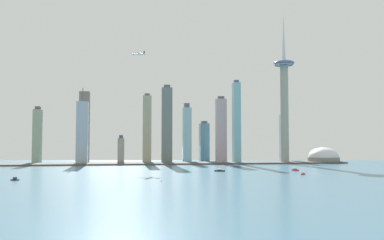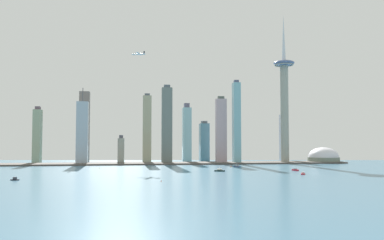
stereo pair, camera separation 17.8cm
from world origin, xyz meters
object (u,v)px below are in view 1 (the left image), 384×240
(skyscraper_4, at_px, (204,142))
(channel_buoy_2, at_px, (161,181))
(observation_tower, at_px, (284,93))
(skyscraper_0, at_px, (84,127))
(channel_buoy_0, at_px, (231,166))
(skyscraper_1, at_px, (236,123))
(skyscraper_2, at_px, (147,129))
(skyscraper_3, at_px, (37,136))
(airplane, at_px, (138,54))
(stadium_dome, at_px, (323,158))
(boat_1, at_px, (237,166))
(skyscraper_8, at_px, (82,133))
(skyscraper_6, at_px, (284,138))
(skyscraper_9, at_px, (221,131))
(channel_buoy_1, at_px, (100,168))
(boat_4, at_px, (220,170))
(skyscraper_10, at_px, (121,150))
(boat_2, at_px, (303,174))
(boat_3, at_px, (295,170))
(skyscraper_5, at_px, (167,125))
(skyscraper_7, at_px, (187,134))
(boat_0, at_px, (15,179))

(skyscraper_4, bearing_deg, channel_buoy_2, -105.99)
(observation_tower, xyz_separation_m, skyscraper_0, (-440.87, 75.07, -74.55))
(channel_buoy_0, bearing_deg, skyscraper_1, 70.20)
(skyscraper_2, bearing_deg, skyscraper_3, 175.93)
(skyscraper_2, xyz_separation_m, airplane, (-20.14, -19.12, 164.49))
(stadium_dome, relative_size, boat_1, 3.92)
(airplane, bearing_deg, observation_tower, -169.77)
(skyscraper_8, distance_m, airplane, 210.38)
(skyscraper_6, relative_size, skyscraper_8, 0.83)
(skyscraper_8, bearing_deg, skyscraper_6, 7.76)
(skyscraper_2, height_order, skyscraper_9, skyscraper_2)
(skyscraper_0, bearing_deg, channel_buoy_1, -73.95)
(skyscraper_3, distance_m, channel_buoy_1, 243.17)
(skyscraper_1, bearing_deg, boat_4, -111.54)
(skyscraper_9, height_order, airplane, airplane)
(skyscraper_6, height_order, channel_buoy_2, skyscraper_6)
(skyscraper_3, distance_m, channel_buoy_0, 435.91)
(skyscraper_8, height_order, airplane, airplane)
(skyscraper_4, distance_m, channel_buoy_0, 212.37)
(skyscraper_3, bearing_deg, boat_1, -23.16)
(skyscraper_2, relative_size, skyscraper_9, 1.06)
(skyscraper_10, bearing_deg, skyscraper_4, 13.35)
(skyscraper_1, bearing_deg, skyscraper_6, 30.13)
(skyscraper_9, relative_size, boat_1, 8.21)
(observation_tower, relative_size, boat_2, 20.62)
(boat_3, xyz_separation_m, channel_buoy_2, (-230.19, -145.19, -0.36))
(skyscraper_0, distance_m, boat_4, 383.22)
(observation_tower, relative_size, skyscraper_10, 5.36)
(skyscraper_2, bearing_deg, skyscraper_4, 17.96)
(stadium_dome, distance_m, boat_2, 339.92)
(skyscraper_6, relative_size, boat_3, 9.70)
(skyscraper_9, bearing_deg, boat_3, -70.85)
(skyscraper_1, relative_size, boat_1, 10.12)
(channel_buoy_0, relative_size, channel_buoy_1, 1.36)
(stadium_dome, distance_m, channel_buoy_1, 500.26)
(skyscraper_9, bearing_deg, boat_1, -87.56)
(stadium_dome, xyz_separation_m, boat_1, (-231.56, -116.29, -9.37))
(skyscraper_1, bearing_deg, skyscraper_5, 173.77)
(skyscraper_8, distance_m, skyscraper_10, 94.14)
(skyscraper_7, xyz_separation_m, boat_2, (128.20, -359.68, -64.21))
(skyscraper_7, bearing_deg, skyscraper_6, -0.42)
(skyscraper_0, xyz_separation_m, boat_1, (305.98, -176.74, -78.67))
(boat_0, bearing_deg, skyscraper_3, 113.56)
(stadium_dome, distance_m, skyscraper_5, 363.35)
(channel_buoy_0, bearing_deg, boat_0, -148.20)
(boat_0, bearing_deg, airplane, 79.71)
(skyscraper_9, bearing_deg, skyscraper_4, 105.89)
(skyscraper_0, distance_m, skyscraper_10, 99.58)
(skyscraper_1, height_order, channel_buoy_2, skyscraper_1)
(stadium_dome, relative_size, airplane, 2.14)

